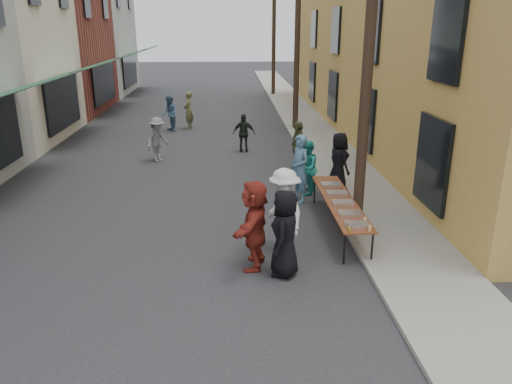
{
  "coord_description": "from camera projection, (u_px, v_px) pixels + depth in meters",
  "views": [
    {
      "loc": [
        1.17,
        -8.37,
        4.78
      ],
      "look_at": [
        1.72,
        1.91,
        1.3
      ],
      "focal_mm": 35.0,
      "sensor_mm": 36.0,
      "label": 1
    }
  ],
  "objects": [
    {
      "name": "passerby_left",
      "position": [
        157.0,
        140.0,
        18.01
      ],
      "size": [
        1.08,
        1.2,
        1.61
      ],
      "primitive_type": "imported",
      "rotation": [
        0.0,
        0.0,
        0.97
      ],
      "color": "slate",
      "rests_on": "ground"
    },
    {
      "name": "passerby_right",
      "position": [
        188.0,
        110.0,
        23.62
      ],
      "size": [
        0.54,
        0.72,
        1.78
      ],
      "primitive_type": "imported",
      "rotation": [
        0.0,
        0.0,
        4.52
      ],
      "color": "brown",
      "rests_on": "ground"
    },
    {
      "name": "sidewalk",
      "position": [
        310.0,
        128.0,
        23.81
      ],
      "size": [
        2.2,
        60.0,
        0.1
      ],
      "primitive_type": "cube",
      "color": "gray",
      "rests_on": "ground"
    },
    {
      "name": "condiment_jar_b",
      "position": [
        349.0,
        229.0,
        10.23
      ],
      "size": [
        0.07,
        0.07,
        0.08
      ],
      "primitive_type": "cylinder",
      "color": "#A57F26",
      "rests_on": "serving_table"
    },
    {
      "name": "serving_table",
      "position": [
        340.0,
        202.0,
        12.01
      ],
      "size": [
        0.7,
        4.0,
        0.75
      ],
      "color": "brown",
      "rests_on": "ground"
    },
    {
      "name": "server",
      "position": [
        339.0,
        162.0,
        14.57
      ],
      "size": [
        0.79,
        0.97,
        1.71
      ],
      "primitive_type": "imported",
      "rotation": [
        0.0,
        0.0,
        1.91
      ],
      "color": "black",
      "rests_on": "sidewalk"
    },
    {
      "name": "guest_front_d",
      "position": [
        284.0,
        211.0,
        10.73
      ],
      "size": [
        1.11,
        1.4,
        1.9
      ],
      "primitive_type": "imported",
      "rotation": [
        0.0,
        0.0,
        -1.19
      ],
      "color": "silver",
      "rests_on": "ground"
    },
    {
      "name": "catering_tray_foil_b",
      "position": [
        350.0,
        214.0,
        11.04
      ],
      "size": [
        0.5,
        0.33,
        0.08
      ],
      "primitive_type": "cube",
      "color": "#B2B2B7",
      "rests_on": "serving_table"
    },
    {
      "name": "catering_tray_buns_end",
      "position": [
        331.0,
        185.0,
        13.03
      ],
      "size": [
        0.5,
        0.33,
        0.08
      ],
      "primitive_type": "cube",
      "color": "tan",
      "rests_on": "serving_table"
    },
    {
      "name": "utility_pole_far",
      "position": [
        274.0,
        28.0,
        33.7
      ],
      "size": [
        0.26,
        0.26,
        9.0
      ],
      "primitive_type": "cylinder",
      "color": "#2D2116",
      "rests_on": "ground"
    },
    {
      "name": "guest_queue_back",
      "position": [
        254.0,
        224.0,
        10.07
      ],
      "size": [
        0.94,
        1.81,
        1.87
      ],
      "primitive_type": "imported",
      "rotation": [
        0.0,
        0.0,
        -1.81
      ],
      "color": "maroon",
      "rests_on": "ground"
    },
    {
      "name": "guest_front_b",
      "position": [
        299.0,
        169.0,
        13.84
      ],
      "size": [
        0.72,
        0.83,
        1.92
      ],
      "primitive_type": "imported",
      "rotation": [
        0.0,
        0.0,
        -1.11
      ],
      "color": "teal",
      "rests_on": "ground"
    },
    {
      "name": "guest_front_a",
      "position": [
        285.0,
        233.0,
        9.76
      ],
      "size": [
        0.79,
        0.99,
        1.77
      ],
      "primitive_type": "imported",
      "rotation": [
        0.0,
        0.0,
        -1.86
      ],
      "color": "black",
      "rests_on": "ground"
    },
    {
      "name": "passerby_mid",
      "position": [
        244.0,
        133.0,
        19.37
      ],
      "size": [
        0.91,
        0.45,
        1.49
      ],
      "primitive_type": "imported",
      "rotation": [
        0.0,
        0.0,
        3.03
      ],
      "color": "black",
      "rests_on": "ground"
    },
    {
      "name": "catering_tray_buns",
      "position": [
        343.0,
        203.0,
        11.7
      ],
      "size": [
        0.5,
        0.33,
        0.08
      ],
      "primitive_type": "cube",
      "color": "tan",
      "rests_on": "serving_table"
    },
    {
      "name": "guest_front_c",
      "position": [
        307.0,
        168.0,
        14.51
      ],
      "size": [
        0.81,
        0.92,
        1.6
      ],
      "primitive_type": "imported",
      "rotation": [
        0.0,
        0.0,
        -1.88
      ],
      "color": "teal",
      "rests_on": "ground"
    },
    {
      "name": "ground",
      "position": [
        170.0,
        291.0,
        9.38
      ],
      "size": [
        120.0,
        120.0,
        0.0
      ],
      "primitive_type": "plane",
      "color": "#28282B",
      "rests_on": "ground"
    },
    {
      "name": "catering_tray_sausage",
      "position": [
        357.0,
        225.0,
        10.43
      ],
      "size": [
        0.5,
        0.33,
        0.08
      ],
      "primitive_type": "cube",
      "color": "maroon",
      "rests_on": "serving_table"
    },
    {
      "name": "utility_pole_near",
      "position": [
        370.0,
        37.0,
        11.0
      ],
      "size": [
        0.26,
        0.26,
        9.0
      ],
      "primitive_type": "cylinder",
      "color": "#2D2116",
      "rests_on": "ground"
    },
    {
      "name": "utility_pole_mid",
      "position": [
        297.0,
        30.0,
        22.35
      ],
      "size": [
        0.26,
        0.26,
        9.0
      ],
      "primitive_type": "cylinder",
      "color": "#2D2116",
      "rests_on": "ground"
    },
    {
      "name": "building_ochre",
      "position": [
        457.0,
        18.0,
        21.6
      ],
      "size": [
        10.0,
        28.0,
        10.0
      ],
      "primitive_type": "cube",
      "color": "#B59740",
      "rests_on": "ground"
    },
    {
      "name": "passerby_far",
      "position": [
        170.0,
        113.0,
        23.07
      ],
      "size": [
        0.87,
        0.98,
        1.68
      ],
      "primitive_type": "imported",
      "rotation": [
        0.0,
        0.0,
        5.05
      ],
      "color": "#456885",
      "rests_on": "ground"
    },
    {
      "name": "guest_front_e",
      "position": [
        298.0,
        148.0,
        16.31
      ],
      "size": [
        0.65,
        1.13,
        1.81
      ],
      "primitive_type": "imported",
      "rotation": [
        0.0,
        0.0,
        -1.36
      ],
      "color": "#575F37",
      "rests_on": "ground"
    },
    {
      "name": "condiment_jar_c",
      "position": [
        348.0,
        227.0,
        10.32
      ],
      "size": [
        0.07,
        0.07,
        0.08
      ],
      "primitive_type": "cylinder",
      "color": "#A57F26",
      "rests_on": "serving_table"
    },
    {
      "name": "cup_stack",
      "position": [
        370.0,
        228.0,
        10.19
      ],
      "size": [
        0.08,
        0.08,
        0.12
      ],
      "primitive_type": "cylinder",
      "color": "tan",
      "rests_on": "serving_table"
    },
    {
      "name": "condiment_jar_a",
      "position": [
        350.0,
        231.0,
        10.13
      ],
      "size": [
        0.07,
        0.07,
        0.08
      ],
      "primitive_type": "cylinder",
      "color": "#A57F26",
      "rests_on": "serving_table"
    },
    {
      "name": "catering_tray_foil_d",
      "position": [
        337.0,
        193.0,
        12.36
      ],
      "size": [
        0.5,
        0.33,
        0.08
      ],
      "primitive_type": "cube",
      "color": "#B2B2B7",
      "rests_on": "serving_table"
    }
  ]
}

